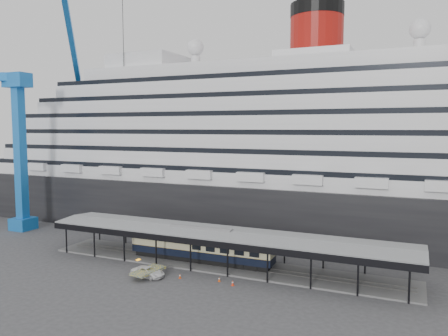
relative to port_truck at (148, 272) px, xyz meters
The scene contains 9 objects.
ground 8.01m from the port_truck, 26.70° to the left, with size 200.00×200.00×0.00m, color #3A3A3C.
cruise_ship 40.37m from the port_truck, 78.60° to the left, with size 130.00×30.00×43.90m.
platform_canopy 11.28m from the port_truck, 50.30° to the left, with size 56.00×9.18×5.30m.
crane_blue 44.90m from the port_truck, 159.50° to the left, with size 22.63×19.19×47.60m.
port_truck is the anchor object (origin of this frame).
pullman_carriage 9.62m from the port_truck, 65.96° to the left, with size 22.89×3.36×22.43m.
traffic_cone_left 4.52m from the port_truck, 15.66° to the left, with size 0.44×0.44×0.65m.
traffic_cone_mid 12.10m from the port_truck, ahead, with size 0.48×0.48×0.72m.
traffic_cone_right 10.03m from the port_truck, 13.05° to the left, with size 0.41×0.41×0.65m.
Camera 1 is at (26.08, -53.01, 20.56)m, focal length 35.00 mm.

